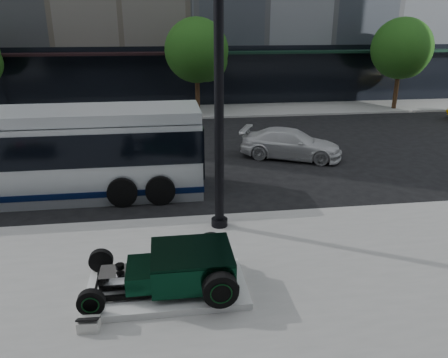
{
  "coord_description": "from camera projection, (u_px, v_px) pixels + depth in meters",
  "views": [
    {
      "loc": [
        -1.15,
        -13.89,
        5.65
      ],
      "look_at": [
        0.55,
        -1.88,
        1.2
      ],
      "focal_mm": 35.0,
      "sensor_mm": 36.0,
      "label": 1
    }
  ],
  "objects": [
    {
      "name": "transit_bus",
      "position": [
        18.0,
        154.0,
        14.3
      ],
      "size": [
        12.12,
        2.88,
        2.92
      ],
      "color": "silver",
      "rests_on": "ground"
    },
    {
      "name": "street_trees",
      "position": [
        199.0,
        53.0,
        26.02
      ],
      "size": [
        29.8,
        3.8,
        5.7
      ],
      "color": "black",
      "rests_on": "sidewalk_far"
    },
    {
      "name": "ground",
      "position": [
        201.0,
        194.0,
        15.01
      ],
      "size": [
        120.0,
        120.0,
        0.0
      ],
      "primitive_type": "plane",
      "color": "black",
      "rests_on": "ground"
    },
    {
      "name": "sidewalk_far",
      "position": [
        181.0,
        112.0,
        28.01
      ],
      "size": [
        70.0,
        4.0,
        0.12
      ],
      "primitive_type": "cube",
      "color": "gray",
      "rests_on": "ground"
    },
    {
      "name": "lamppost",
      "position": [
        219.0,
        88.0,
        11.11
      ],
      "size": [
        0.46,
        0.46,
        8.43
      ],
      "color": "black",
      "rests_on": "sidewalk_near"
    },
    {
      "name": "hot_rod",
      "position": [
        182.0,
        267.0,
        9.28
      ],
      "size": [
        3.22,
        2.0,
        0.81
      ],
      "color": "black",
      "rests_on": "display_plinth"
    },
    {
      "name": "display_plinth",
      "position": [
        167.0,
        288.0,
        9.41
      ],
      "size": [
        3.4,
        1.8,
        0.15
      ],
      "primitive_type": "cube",
      "color": "silver",
      "rests_on": "sidewalk_near"
    },
    {
      "name": "white_sedan",
      "position": [
        291.0,
        144.0,
        18.73
      ],
      "size": [
        4.63,
        3.35,
        1.25
      ],
      "primitive_type": "imported",
      "rotation": [
        0.0,
        0.0,
        1.15
      ],
      "color": "silver",
      "rests_on": "ground"
    },
    {
      "name": "info_plaque",
      "position": [
        89.0,
        324.0,
        8.24
      ],
      "size": [
        0.42,
        0.33,
        0.31
      ],
      "color": "silver",
      "rests_on": "sidewalk_near"
    }
  ]
}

